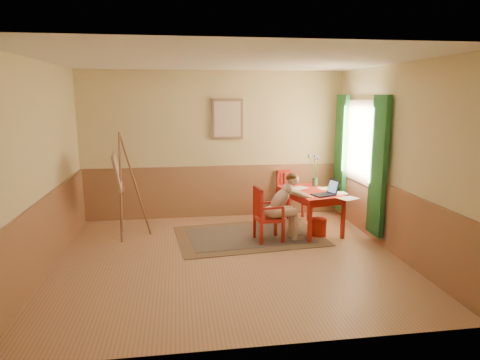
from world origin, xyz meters
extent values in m
cube|color=tan|center=(0.00, 0.00, -0.01)|extent=(5.00, 4.50, 0.02)
cube|color=white|center=(0.00, 0.00, 2.81)|extent=(5.00, 4.50, 0.02)
cube|color=#DFCB88|center=(0.00, 2.26, 1.40)|extent=(5.00, 0.02, 2.80)
cube|color=#DFCB88|center=(0.00, -2.26, 1.40)|extent=(5.00, 0.02, 2.80)
cube|color=#DFCB88|center=(-2.51, 0.00, 1.40)|extent=(0.02, 4.50, 2.80)
cube|color=#DFCB88|center=(2.51, 0.00, 1.40)|extent=(0.02, 4.50, 2.80)
cube|color=#9C6E4D|center=(0.00, 2.23, 0.50)|extent=(5.00, 0.04, 1.00)
cube|color=#9C6E4D|center=(-2.48, 0.00, 0.50)|extent=(0.04, 4.50, 1.00)
cube|color=#9C6E4D|center=(2.48, 0.00, 0.50)|extent=(0.04, 4.50, 1.00)
cube|color=white|center=(2.47, 1.10, 1.55)|extent=(0.02, 1.00, 1.30)
cube|color=#926D52|center=(2.45, 1.10, 1.55)|extent=(0.03, 1.12, 1.42)
cube|color=#307B40|center=(2.40, 0.32, 1.25)|extent=(0.08, 0.45, 2.20)
cube|color=#307B40|center=(2.40, 1.88, 1.25)|extent=(0.08, 0.45, 2.20)
cube|color=#926D52|center=(0.25, 2.21, 1.90)|extent=(0.60, 0.04, 0.76)
cube|color=beige|center=(0.25, 2.19, 1.90)|extent=(0.50, 0.02, 0.66)
cube|color=#8C7251|center=(0.46, 0.92, 0.01)|extent=(2.55, 1.84, 0.01)
cube|color=black|center=(0.46, 0.92, 0.01)|extent=(2.11, 1.40, 0.01)
cube|color=red|center=(1.55, 1.06, 0.70)|extent=(0.96, 1.33, 0.04)
cube|color=red|center=(1.55, 1.06, 0.63)|extent=(0.84, 1.21, 0.10)
cube|color=red|center=(1.36, 0.45, 0.34)|extent=(0.07, 0.07, 0.68)
cube|color=red|center=(1.97, 0.58, 0.34)|extent=(0.07, 0.07, 0.68)
cube|color=red|center=(1.12, 1.53, 0.34)|extent=(0.07, 0.07, 0.68)
cube|color=red|center=(1.73, 1.66, 0.34)|extent=(0.07, 0.07, 0.68)
cube|color=red|center=(0.73, 0.63, 0.39)|extent=(0.46, 0.45, 0.04)
cube|color=red|center=(0.57, 0.44, 0.18)|extent=(0.05, 0.05, 0.36)
cube|color=red|center=(0.94, 0.48, 0.18)|extent=(0.05, 0.05, 0.36)
cube|color=red|center=(0.53, 0.78, 0.18)|extent=(0.05, 0.05, 0.36)
cube|color=red|center=(0.89, 0.83, 0.18)|extent=(0.05, 0.05, 0.36)
cube|color=red|center=(0.57, 0.44, 0.65)|extent=(0.05, 0.05, 0.50)
cube|color=red|center=(0.53, 0.78, 0.65)|extent=(0.05, 0.05, 0.50)
cube|color=red|center=(0.55, 0.61, 0.87)|extent=(0.09, 0.40, 0.05)
cube|color=red|center=(0.56, 0.52, 0.64)|extent=(0.03, 0.04, 0.41)
cube|color=red|center=(0.55, 0.61, 0.64)|extent=(0.03, 0.04, 0.41)
cube|color=red|center=(0.54, 0.70, 0.64)|extent=(0.03, 0.04, 0.41)
cube|color=red|center=(0.75, 0.46, 0.60)|extent=(0.37, 0.08, 0.03)
cube|color=red|center=(0.93, 0.48, 0.50)|extent=(0.04, 0.04, 0.20)
cube|color=red|center=(0.71, 0.81, 0.60)|extent=(0.37, 0.08, 0.03)
cube|color=red|center=(0.88, 0.83, 0.50)|extent=(0.04, 0.04, 0.20)
cube|color=red|center=(1.46, 2.02, 0.39)|extent=(0.52, 0.53, 0.04)
cube|color=red|center=(1.23, 2.12, 0.18)|extent=(0.06, 0.06, 0.36)
cube|color=red|center=(1.37, 1.78, 0.18)|extent=(0.06, 0.06, 0.36)
cube|color=red|center=(1.56, 2.25, 0.18)|extent=(0.06, 0.06, 0.36)
cube|color=red|center=(1.69, 1.91, 0.18)|extent=(0.06, 0.06, 0.36)
cube|color=red|center=(1.23, 2.12, 0.65)|extent=(0.06, 0.06, 0.50)
cube|color=red|center=(1.56, 2.25, 0.65)|extent=(0.06, 0.06, 0.50)
cube|color=red|center=(1.39, 2.19, 0.87)|extent=(0.38, 0.19, 0.05)
cube|color=red|center=(1.31, 2.16, 0.64)|extent=(0.05, 0.04, 0.41)
cube|color=red|center=(1.39, 2.19, 0.64)|extent=(0.05, 0.04, 0.41)
cube|color=red|center=(1.48, 2.22, 0.64)|extent=(0.05, 0.04, 0.41)
cube|color=red|center=(1.30, 1.95, 0.60)|extent=(0.17, 0.36, 0.03)
cube|color=red|center=(1.36, 1.79, 0.50)|extent=(0.05, 0.05, 0.20)
cube|color=red|center=(1.63, 2.08, 0.60)|extent=(0.17, 0.36, 0.03)
cube|color=red|center=(1.69, 1.92, 0.50)|extent=(0.05, 0.05, 0.20)
ellipsoid|color=beige|center=(0.78, 0.62, 0.50)|extent=(0.29, 0.35, 0.20)
cylinder|color=beige|center=(0.98, 0.57, 0.49)|extent=(0.41, 0.19, 0.14)
cylinder|color=beige|center=(0.96, 0.72, 0.49)|extent=(0.41, 0.19, 0.14)
cylinder|color=beige|center=(1.16, 0.59, 0.25)|extent=(0.12, 0.12, 0.45)
cylinder|color=beige|center=(1.14, 0.75, 0.25)|extent=(0.12, 0.12, 0.45)
cube|color=beige|center=(1.22, 0.60, 0.03)|extent=(0.20, 0.10, 0.07)
cube|color=beige|center=(1.20, 0.75, 0.03)|extent=(0.20, 0.10, 0.07)
ellipsoid|color=beige|center=(0.91, 0.64, 0.69)|extent=(0.46, 0.31, 0.47)
ellipsoid|color=beige|center=(1.04, 0.65, 0.86)|extent=(0.21, 0.29, 0.16)
sphere|color=beige|center=(1.14, 0.67, 1.01)|extent=(0.20, 0.20, 0.18)
ellipsoid|color=brown|center=(1.12, 0.66, 1.06)|extent=(0.19, 0.19, 0.13)
sphere|color=brown|center=(1.05, 0.66, 1.05)|extent=(0.10, 0.10, 0.09)
cylinder|color=beige|center=(1.14, 0.54, 0.82)|extent=(0.20, 0.08, 0.13)
cylinder|color=beige|center=(1.34, 0.58, 0.74)|extent=(0.27, 0.16, 0.15)
sphere|color=beige|center=(1.23, 0.54, 0.79)|extent=(0.09, 0.09, 0.08)
sphere|color=beige|center=(1.45, 0.62, 0.70)|extent=(0.07, 0.07, 0.07)
cylinder|color=beige|center=(1.11, 0.80, 0.82)|extent=(0.21, 0.12, 0.13)
cylinder|color=beige|center=(1.31, 0.80, 0.74)|extent=(0.27, 0.09, 0.15)
sphere|color=beige|center=(1.19, 0.82, 0.79)|extent=(0.09, 0.09, 0.08)
sphere|color=beige|center=(1.43, 0.79, 0.70)|extent=(0.07, 0.07, 0.07)
cube|color=#1E2338|center=(1.66, 0.71, 0.73)|extent=(0.40, 0.34, 0.02)
cube|color=#2D3342|center=(1.66, 0.71, 0.73)|extent=(0.34, 0.27, 0.00)
cube|color=#1E2338|center=(1.85, 0.77, 0.85)|extent=(0.15, 0.26, 0.23)
cube|color=#99BFF2|center=(1.84, 0.77, 0.85)|extent=(0.11, 0.21, 0.19)
cube|color=white|center=(1.99, 0.43, 0.72)|extent=(0.37, 0.33, 0.00)
cube|color=white|center=(1.91, 1.20, 0.72)|extent=(0.33, 0.25, 0.00)
cube|color=white|center=(1.43, 1.31, 0.72)|extent=(0.38, 0.35, 0.00)
cube|color=white|center=(1.95, 0.81, 0.72)|extent=(0.31, 0.22, 0.00)
cylinder|color=#3F724C|center=(1.75, 1.43, 0.80)|extent=(0.12, 0.12, 0.16)
cylinder|color=#3F7233|center=(1.71, 1.47, 1.06)|extent=(0.11, 0.09, 0.41)
sphere|color=#728CD8|center=(1.66, 1.51, 1.26)|extent=(0.08, 0.08, 0.06)
cylinder|color=#3F7233|center=(1.75, 1.38, 1.07)|extent=(0.02, 0.10, 0.43)
sphere|color=pink|center=(1.75, 1.33, 1.29)|extent=(0.06, 0.06, 0.04)
cylinder|color=#3F7233|center=(1.76, 1.45, 1.01)|extent=(0.01, 0.05, 0.32)
sphere|color=pink|center=(1.76, 1.46, 1.17)|extent=(0.07, 0.07, 0.05)
cylinder|color=#3F7233|center=(1.75, 1.36, 1.05)|extent=(0.01, 0.14, 0.40)
sphere|color=#728CD8|center=(1.75, 1.30, 1.25)|extent=(0.08, 0.08, 0.06)
cylinder|color=#3F7233|center=(1.77, 1.48, 1.03)|extent=(0.05, 0.11, 0.36)
sphere|color=pink|center=(1.79, 1.53, 1.21)|extent=(0.07, 0.07, 0.05)
cylinder|color=#3F7233|center=(1.76, 1.45, 1.04)|extent=(0.03, 0.07, 0.36)
sphere|color=pink|center=(1.77, 1.48, 1.22)|extent=(0.06, 0.06, 0.05)
cylinder|color=#3F7233|center=(1.77, 1.48, 1.06)|extent=(0.03, 0.12, 0.41)
sphere|color=#728CD8|center=(1.78, 1.54, 1.26)|extent=(0.07, 0.07, 0.05)
cylinder|color=red|center=(1.62, 0.78, 0.15)|extent=(0.31, 0.31, 0.30)
cylinder|color=#946246|center=(-1.63, 1.08, 0.88)|extent=(0.05, 0.32, 1.76)
cylinder|color=#946246|center=(-1.66, 1.36, 0.88)|extent=(0.12, 0.32, 1.76)
cylinder|color=#946246|center=(-1.41, 1.24, 0.88)|extent=(0.46, 0.08, 1.76)
cylinder|color=#946246|center=(-1.67, 1.21, 0.81)|extent=(0.08, 0.49, 0.03)
cube|color=#946246|center=(-1.61, 1.22, 0.81)|extent=(0.11, 0.53, 0.03)
cube|color=#926D52|center=(-1.69, 1.21, 1.12)|extent=(0.22, 0.79, 0.59)
cube|color=beige|center=(-1.67, 1.21, 1.12)|extent=(0.17, 0.71, 0.51)
camera|label=1|loc=(-0.68, -5.79, 2.33)|focal=31.61mm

